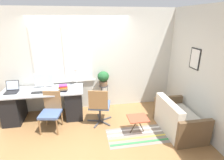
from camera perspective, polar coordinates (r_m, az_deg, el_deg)
ground_plane at (r=4.50m, az=-8.91°, el=-13.40°), size 14.00×14.00×0.00m
wall_back_with_window at (r=4.73m, az=-10.29°, el=6.10°), size 9.00×0.12×2.70m
wall_right_with_picture at (r=4.68m, az=23.17°, el=4.62°), size 0.08×9.00×2.70m
desk at (r=4.73m, az=-21.16°, el=-7.20°), size 1.94×0.74×0.77m
laptop at (r=4.79m, az=-29.91°, el=-2.77°), size 0.29×0.30×0.25m
monitor at (r=4.66m, az=-21.39°, el=-0.09°), size 0.45×0.15×0.38m
keyboard at (r=4.46m, az=-22.25°, el=-3.73°), size 0.43×0.12×0.02m
mouse at (r=4.43m, az=-18.79°, el=-3.40°), size 0.04×0.06×0.03m
desk_lamp at (r=4.52m, az=-11.74°, el=2.61°), size 0.13×0.13×0.48m
book_stack at (r=4.35m, az=-15.59°, el=-2.54°), size 0.22×0.19×0.16m
desk_chair_wooden at (r=4.23m, az=-19.28°, el=-9.40°), size 0.50×0.51×0.87m
office_chair_swivel at (r=4.17m, az=-4.15°, el=-8.19°), size 0.62×0.62×0.93m
couch_loveseat at (r=4.28m, az=20.61°, el=-12.16°), size 0.72×1.20×0.74m
plant_stand at (r=4.75m, az=-2.79°, el=-2.87°), size 0.25×0.25×0.72m
potted_plant at (r=4.64m, az=-2.86°, el=0.76°), size 0.31×0.31×0.39m
floor_rug_striped at (r=4.05m, az=8.16°, el=-17.52°), size 1.30×0.67×0.01m
folding_stool at (r=3.94m, az=8.42°, el=-12.47°), size 0.43×0.37×0.39m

